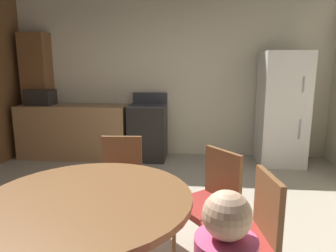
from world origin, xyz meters
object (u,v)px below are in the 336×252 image
refrigerator (282,109)px  oven_range (148,132)px  chair_east (248,231)px  microwave (40,97)px  chair_north (120,177)px  dining_table (89,220)px  chair_northeast (211,198)px

refrigerator → oven_range: bearing=178.6°
chair_east → oven_range: bearing=-77.9°
oven_range → microwave: 1.92m
chair_north → oven_range: bearing=178.8°
dining_table → chair_east: 0.98m
oven_range → chair_northeast: size_ratio=1.26×
microwave → chair_northeast: microwave is taller
oven_range → chair_east: bearing=-69.9°
chair_northeast → chair_east: bearing=74.8°
chair_north → chair_east: same height
refrigerator → chair_north: 3.00m
chair_north → chair_northeast: same height
refrigerator → microwave: (-3.97, 0.05, 0.15)m
refrigerator → dining_table: size_ratio=1.43×
chair_north → chair_northeast: 0.90m
microwave → chair_northeast: (2.75, -2.57, -0.53)m
dining_table → chair_north: (-0.06, 0.97, -0.10)m
chair_northeast → microwave: bearing=-81.5°
chair_east → chair_northeast: size_ratio=1.00×
refrigerator → microwave: bearing=179.3°
chair_east → chair_northeast: (-0.20, 0.47, 0.00)m
microwave → chair_north: (1.93, -2.21, -0.53)m
microwave → chair_north: size_ratio=0.51×
refrigerator → dining_table: refrigerator is taller
microwave → chair_north: microwave is taller
dining_table → chair_north: bearing=93.6°
oven_range → microwave: (-1.84, -0.00, 0.56)m
microwave → dining_table: bearing=-57.9°
microwave → dining_table: size_ratio=0.36×
oven_range → microwave: bearing=-179.9°
oven_range → refrigerator: size_ratio=0.62×
oven_range → chair_north: bearing=-87.6°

